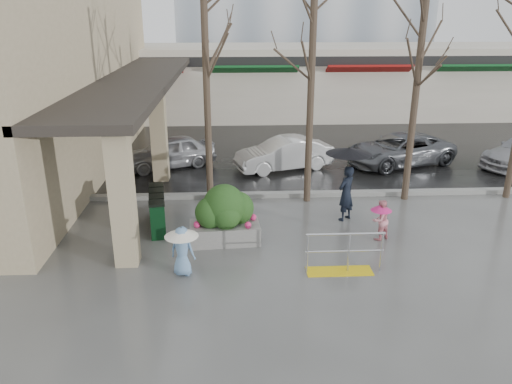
{
  "coord_description": "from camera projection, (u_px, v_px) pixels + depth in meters",
  "views": [
    {
      "loc": [
        -1.24,
        -11.79,
        6.0
      ],
      "look_at": [
        -0.62,
        0.96,
        1.3
      ],
      "focal_mm": 35.0,
      "sensor_mm": 36.0,
      "label": 1
    }
  ],
  "objects": [
    {
      "name": "tree_mideast",
      "position": [
        421.0,
        49.0,
        15.08
      ],
      "size": [
        3.2,
        3.2,
        6.5
      ],
      "color": "#382B21",
      "rests_on": "ground"
    },
    {
      "name": "near_building",
      "position": [
        27.0,
        65.0,
        18.89
      ],
      "size": [
        6.0,
        18.0,
        8.0
      ],
      "primitive_type": "cube",
      "color": "tan",
      "rests_on": "ground"
    },
    {
      "name": "woman",
      "position": [
        347.0,
        175.0,
        14.62
      ],
      "size": [
        1.34,
        1.34,
        2.29
      ],
      "rotation": [
        0.0,
        0.0,
        3.86
      ],
      "color": "black",
      "rests_on": "ground"
    },
    {
      "name": "pillar_front",
      "position": [
        122.0,
        198.0,
        11.93
      ],
      "size": [
        0.55,
        0.55,
        3.5
      ],
      "primitive_type": "cube",
      "color": "tan",
      "rests_on": "ground"
    },
    {
      "name": "ground",
      "position": [
        281.0,
        250.0,
        13.18
      ],
      "size": [
        120.0,
        120.0,
        0.0
      ],
      "primitive_type": "plane",
      "color": "#51514F",
      "rests_on": "ground"
    },
    {
      "name": "tree_midwest",
      "position": [
        313.0,
        36.0,
        14.8
      ],
      "size": [
        3.2,
        3.2,
        7.0
      ],
      "color": "#382B21",
      "rests_on": "ground"
    },
    {
      "name": "news_boxes",
      "position": [
        157.0,
        210.0,
        14.41
      ],
      "size": [
        0.71,
        1.95,
        1.06
      ],
      "rotation": [
        0.0,
        0.0,
        0.15
      ],
      "color": "black",
      "rests_on": "ground"
    },
    {
      "name": "car_b",
      "position": [
        284.0,
        154.0,
        19.62
      ],
      "size": [
        4.05,
        2.45,
        1.26
      ],
      "primitive_type": "imported",
      "rotation": [
        0.0,
        0.0,
        -1.26
      ],
      "color": "silver",
      "rests_on": "ground"
    },
    {
      "name": "child_blue",
      "position": [
        182.0,
        246.0,
        11.75
      ],
      "size": [
        0.81,
        0.81,
        1.23
      ],
      "rotation": [
        0.0,
        0.0,
        2.85
      ],
      "color": "#6A93BE",
      "rests_on": "ground"
    },
    {
      "name": "storefront_row",
      "position": [
        287.0,
        81.0,
        29.42
      ],
      "size": [
        34.0,
        6.74,
        4.0
      ],
      "color": "beige",
      "rests_on": "ground"
    },
    {
      "name": "curb",
      "position": [
        270.0,
        195.0,
        16.9
      ],
      "size": [
        120.0,
        0.3,
        0.15
      ],
      "primitive_type": "cube",
      "color": "gray",
      "rests_on": "ground"
    },
    {
      "name": "car_c",
      "position": [
        399.0,
        149.0,
        20.24
      ],
      "size": [
        4.97,
        3.47,
        1.26
      ],
      "primitive_type": "imported",
      "rotation": [
        0.0,
        0.0,
        -1.23
      ],
      "color": "#585B60",
      "rests_on": "ground"
    },
    {
      "name": "handrail",
      "position": [
        343.0,
        258.0,
        11.99
      ],
      "size": [
        1.9,
        0.5,
        1.03
      ],
      "color": "yellow",
      "rests_on": "ground"
    },
    {
      "name": "tree_west",
      "position": [
        205.0,
        42.0,
        14.71
      ],
      "size": [
        3.2,
        3.2,
        6.8
      ],
      "color": "#382B21",
      "rests_on": "ground"
    },
    {
      "name": "canopy_slab",
      "position": [
        139.0,
        74.0,
        19.21
      ],
      "size": [
        2.8,
        18.0,
        0.25
      ],
      "primitive_type": "cube",
      "color": "#2D2823",
      "rests_on": "pillar_front"
    },
    {
      "name": "child_pink",
      "position": [
        381.0,
        218.0,
        13.61
      ],
      "size": [
        0.7,
        0.64,
        1.15
      ],
      "rotation": [
        0.0,
        0.0,
        3.63
      ],
      "color": "pink",
      "rests_on": "ground"
    },
    {
      "name": "pillar_back",
      "position": [
        159.0,
        134.0,
        18.02
      ],
      "size": [
        0.55,
        0.55,
        3.5
      ],
      "primitive_type": "cube",
      "color": "tan",
      "rests_on": "ground"
    },
    {
      "name": "car_a",
      "position": [
        168.0,
        152.0,
        19.89
      ],
      "size": [
        3.99,
        2.82,
        1.26
      ],
      "primitive_type": "imported",
      "rotation": [
        0.0,
        0.0,
        -1.17
      ],
      "color": "#B7B8BD",
      "rests_on": "ground"
    },
    {
      "name": "street_asphalt",
      "position": [
        250.0,
        103.0,
        33.8
      ],
      "size": [
        120.0,
        36.0,
        0.01
      ],
      "primitive_type": "cube",
      "color": "black",
      "rests_on": "ground"
    },
    {
      "name": "planter",
      "position": [
        225.0,
        215.0,
        13.43
      ],
      "size": [
        1.94,
        1.13,
        1.64
      ],
      "rotation": [
        0.0,
        0.0,
        0.07
      ],
      "color": "slate",
      "rests_on": "ground"
    }
  ]
}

